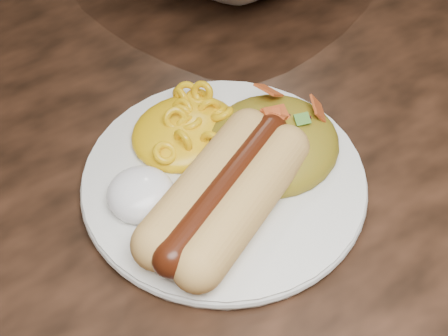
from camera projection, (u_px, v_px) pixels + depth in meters
table at (89, 253)px, 0.61m from camera, size 1.60×0.90×0.75m
plate at (224, 181)px, 0.54m from camera, size 0.26×0.26×0.01m
hotdog at (225, 193)px, 0.50m from camera, size 0.14×0.12×0.04m
mac_and_cheese at (186, 121)px, 0.55m from camera, size 0.10×0.09×0.03m
sour_cream at (140, 188)px, 0.51m from camera, size 0.06×0.06×0.03m
taco_salad at (273, 134)px, 0.54m from camera, size 0.11×0.10×0.05m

